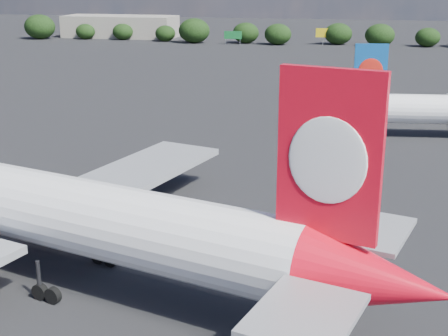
# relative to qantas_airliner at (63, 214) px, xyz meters

# --- Properties ---
(ground) EXTENTS (500.00, 500.00, 0.00)m
(ground) POSITION_rel_qantas_airliner_xyz_m (-4.86, 54.45, -5.50)
(ground) COLOR black
(ground) RESTS_ON ground
(qantas_airliner) EXTENTS (54.64, 52.34, 18.05)m
(qantas_airliner) POSITION_rel_qantas_airliner_xyz_m (0.00, 0.00, 0.00)
(qantas_airliner) COLOR white
(qantas_airliner) RESTS_ON ground
(terminal_building) EXTENTS (42.00, 16.00, 8.00)m
(terminal_building) POSITION_rel_qantas_airliner_xyz_m (-69.86, 186.45, -1.50)
(terminal_building) COLOR gray
(terminal_building) RESTS_ON ground
(highway_sign) EXTENTS (6.00, 0.30, 4.50)m
(highway_sign) POSITION_rel_qantas_airliner_xyz_m (-22.86, 170.45, -2.37)
(highway_sign) COLOR #14682D
(highway_sign) RESTS_ON ground
(billboard_yellow) EXTENTS (5.00, 0.30, 5.50)m
(billboard_yellow) POSITION_rel_qantas_airliner_xyz_m (7.14, 176.45, -1.63)
(billboard_yellow) COLOR yellow
(billboard_yellow) RESTS_ON ground
(horizon_treeline) EXTENTS (208.35, 14.79, 9.09)m
(horizon_treeline) POSITION_rel_qantas_airliner_xyz_m (4.02, 175.18, -1.68)
(horizon_treeline) COLOR black
(horizon_treeline) RESTS_ON ground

